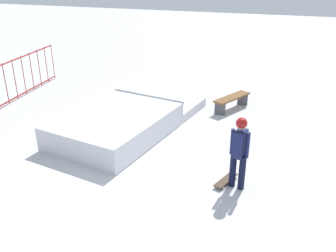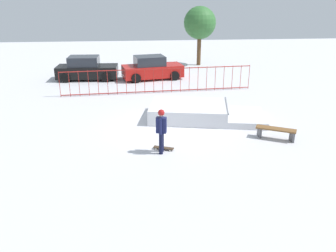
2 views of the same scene
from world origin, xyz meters
name	(u,v)px [view 1 (image 1 of 2)]	position (x,y,z in m)	size (l,w,h in m)	color
ground_plane	(139,161)	(0.00, 0.00, 0.00)	(60.00, 60.00, 0.00)	silver
skate_ramp	(125,121)	(1.62, 1.09, 0.32)	(5.80, 3.59, 0.74)	silver
skater	(239,148)	(-0.43, -2.59, 1.01)	(0.42, 0.43, 1.73)	black
skateboard	(226,180)	(-0.33, -2.33, 0.08)	(0.82, 0.47, 0.09)	#3F2D1E
park_bench	(232,100)	(4.36, -1.71, 0.36)	(1.60, 1.09, 0.48)	brown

